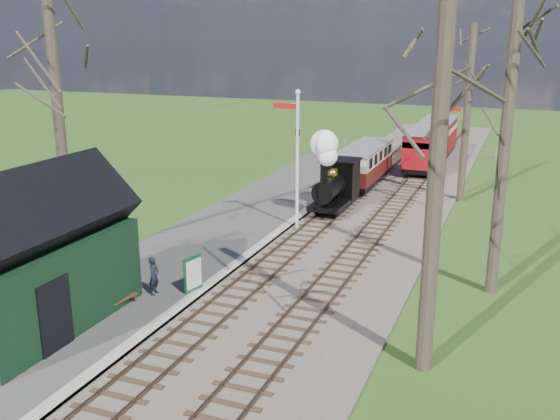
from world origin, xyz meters
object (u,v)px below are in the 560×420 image
at_px(semaphore_far, 437,142).
at_px(bench, 115,295).
at_px(locomotive, 333,176).
at_px(station_shed, 34,259).
at_px(sign_board, 193,273).
at_px(coach, 365,163).
at_px(semaphore_near, 296,150).
at_px(red_carriage_a, 425,149).
at_px(person, 154,276).
at_px(red_carriage_b, 438,136).

xyz_separation_m(semaphore_far, bench, (-7.42, -16.11, -2.77)).
bearing_deg(locomotive, bench, -102.85).
distance_m(semaphore_far, locomotive, 5.40).
distance_m(station_shed, sign_board, 5.10).
relative_size(coach, sign_board, 5.44).
height_order(station_shed, semaphore_near, semaphore_near).
height_order(station_shed, red_carriage_a, station_shed).
bearing_deg(red_carriage_a, semaphore_near, -103.21).
distance_m(coach, bench, 19.62).
relative_size(semaphore_near, person, 4.86).
relative_size(coach, person, 5.12).
xyz_separation_m(locomotive, person, (-2.43, -11.99, -1.07)).
height_order(semaphore_near, red_carriage_b, semaphore_near).
bearing_deg(sign_board, station_shed, -126.49).
bearing_deg(station_shed, red_carriage_b, 77.78).
bearing_deg(station_shed, semaphore_far, 64.28).
relative_size(semaphore_far, red_carriage_b, 1.09).
relative_size(semaphore_far, red_carriage_a, 1.09).
xyz_separation_m(semaphore_near, bench, (-2.28, -10.11, -3.04)).
xyz_separation_m(locomotive, red_carriage_a, (2.61, 11.17, -0.37)).
bearing_deg(red_carriage_b, station_shed, -102.22).
height_order(semaphore_far, bench, semaphore_far).
bearing_deg(person, locomotive, -17.14).
xyz_separation_m(red_carriage_b, person, (-5.04, -28.66, -0.70)).
bearing_deg(locomotive, coach, 89.89).
distance_m(red_carriage_a, red_carriage_b, 5.50).
distance_m(semaphore_near, red_carriage_a, 14.90).
bearing_deg(red_carriage_a, person, -102.27).
xyz_separation_m(station_shed, semaphore_far, (8.67, 18.00, 1.08)).
bearing_deg(semaphore_near, bench, -102.70).
relative_size(station_shed, red_carriage_a, 1.20).
bearing_deg(locomotive, red_carriage_b, 81.09).
bearing_deg(semaphore_near, semaphore_far, 49.40).
bearing_deg(semaphore_near, sign_board, -94.43).
bearing_deg(locomotive, semaphore_far, 32.62).
bearing_deg(semaphore_far, person, -114.71).
xyz_separation_m(locomotive, sign_board, (-1.38, -11.27, -1.10)).
distance_m(locomotive, coach, 6.08).
bearing_deg(red_carriage_a, station_shed, -104.66).
distance_m(red_carriage_b, bench, 30.51).
bearing_deg(sign_board, locomotive, 83.01).
relative_size(locomotive, red_carriage_a, 0.78).
relative_size(semaphore_near, coach, 0.95).
xyz_separation_m(semaphore_far, locomotive, (-4.39, -2.81, -1.44)).
distance_m(red_carriage_b, person, 29.11).
bearing_deg(red_carriage_b, coach, -103.77).
distance_m(locomotive, person, 12.28).
bearing_deg(red_carriage_a, locomotive, -103.17).
bearing_deg(bench, person, 65.08).
distance_m(red_carriage_a, bench, 25.13).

